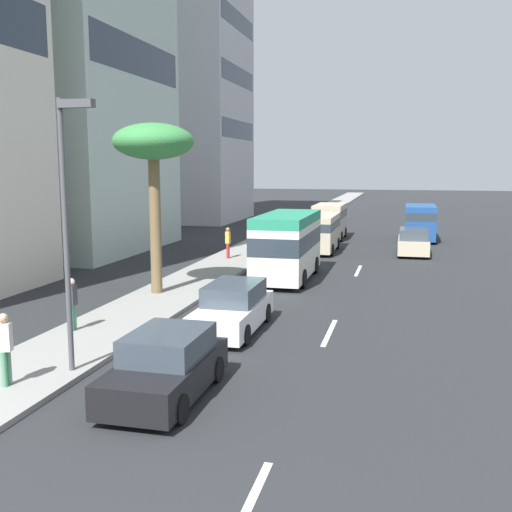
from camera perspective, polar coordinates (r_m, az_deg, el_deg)
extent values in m
plane|color=#26282B|center=(36.24, 10.26, -0.06)|extent=(198.00, 198.00, 0.00)
cube|color=gray|center=(37.35, -0.67, 0.45)|extent=(162.00, 3.11, 0.15)
cube|color=silver|center=(10.24, -0.94, -23.02)|extent=(3.20, 0.16, 0.01)
cube|color=silver|center=(19.80, 6.97, -7.19)|extent=(3.20, 0.16, 0.01)
cube|color=silver|center=(31.34, 9.65, -1.38)|extent=(3.20, 0.16, 0.01)
cube|color=silver|center=(28.42, 2.97, 0.64)|extent=(6.42, 2.24, 2.42)
cube|color=#268C66|center=(28.26, 2.99, 3.53)|extent=(6.42, 2.24, 0.46)
cube|color=#28333D|center=(28.36, 2.98, 1.56)|extent=(6.44, 2.24, 0.81)
cylinder|color=black|center=(26.59, 4.43, -2.15)|extent=(0.84, 0.26, 0.84)
cylinder|color=black|center=(27.02, -0.02, -1.96)|extent=(0.84, 0.26, 0.84)
cylinder|color=black|center=(30.22, 5.61, -0.87)|extent=(0.84, 0.26, 0.84)
cylinder|color=black|center=(30.59, 1.67, -0.71)|extent=(0.84, 0.26, 0.84)
cube|color=white|center=(19.72, -2.23, -5.54)|extent=(4.57, 1.72, 0.76)
cube|color=#38424C|center=(19.78, -2.06, -3.44)|extent=(2.51, 1.59, 0.62)
cylinder|color=black|center=(18.26, -1.06, -7.47)|extent=(0.64, 0.22, 0.64)
cylinder|color=black|center=(18.72, -5.80, -7.11)|extent=(0.64, 0.22, 0.64)
cylinder|color=black|center=(20.91, 0.96, -5.38)|extent=(0.64, 0.22, 0.64)
cylinder|color=black|center=(21.31, -3.22, -5.13)|extent=(0.64, 0.22, 0.64)
cube|color=beige|center=(44.49, 6.99, 3.38)|extent=(4.77, 2.05, 2.34)
cube|color=#2D3842|center=(44.45, 7.01, 4.04)|extent=(4.78, 2.05, 0.56)
cylinder|color=black|center=(43.07, 8.02, 1.84)|extent=(0.72, 0.24, 0.72)
cylinder|color=black|center=(43.31, 5.46, 1.93)|extent=(0.72, 0.24, 0.72)
cylinder|color=black|center=(45.90, 8.39, 2.25)|extent=(0.72, 0.24, 0.72)
cylinder|color=black|center=(46.13, 5.99, 2.33)|extent=(0.72, 0.24, 0.72)
cube|color=beige|center=(37.72, 14.67, 1.01)|extent=(4.49, 1.80, 0.78)
cube|color=#38424C|center=(37.42, 14.71, 2.04)|extent=(2.47, 1.66, 0.64)
cylinder|color=black|center=(39.13, 13.43, 0.95)|extent=(0.64, 0.22, 0.64)
cylinder|color=black|center=(39.16, 15.85, 0.87)|extent=(0.64, 0.22, 0.64)
cylinder|color=black|center=(36.37, 13.37, 0.39)|extent=(0.64, 0.22, 0.64)
cylinder|color=black|center=(36.40, 15.98, 0.29)|extent=(0.64, 0.22, 0.64)
cube|color=beige|center=(37.72, 6.07, 2.29)|extent=(5.25, 1.95, 2.12)
cube|color=#2D3842|center=(37.67, 6.08, 3.00)|extent=(5.26, 1.95, 0.51)
cylinder|color=black|center=(36.16, 7.16, 0.57)|extent=(0.72, 0.24, 0.72)
cylinder|color=black|center=(36.42, 4.27, 0.67)|extent=(0.72, 0.24, 0.72)
cylinder|color=black|center=(39.26, 7.71, 1.20)|extent=(0.72, 0.24, 0.72)
cylinder|color=black|center=(39.50, 5.04, 1.29)|extent=(0.72, 0.24, 0.72)
cube|color=#1E478C|center=(44.52, 15.26, 3.15)|extent=(4.78, 2.08, 2.34)
cube|color=#2D3842|center=(44.48, 15.29, 3.81)|extent=(4.79, 2.08, 0.56)
cylinder|color=black|center=(46.04, 13.95, 2.11)|extent=(0.72, 0.24, 0.72)
cylinder|color=black|center=(46.08, 16.41, 2.01)|extent=(0.72, 0.24, 0.72)
cylinder|color=black|center=(43.19, 13.94, 1.69)|extent=(0.72, 0.24, 0.72)
cylinder|color=black|center=(43.24, 16.55, 1.59)|extent=(0.72, 0.24, 0.72)
cube|color=black|center=(14.41, -8.56, -11.05)|extent=(4.09, 1.80, 0.75)
cube|color=#38424C|center=(14.38, -8.31, -8.24)|extent=(2.25, 1.66, 0.61)
cylinder|color=black|center=(13.11, -7.26, -14.16)|extent=(0.64, 0.22, 0.64)
cylinder|color=black|center=(13.76, -13.90, -13.22)|extent=(0.64, 0.22, 0.64)
cylinder|color=black|center=(15.33, -3.78, -10.66)|extent=(0.64, 0.22, 0.64)
cylinder|color=black|center=(15.90, -9.58, -10.06)|extent=(0.64, 0.22, 0.64)
cylinder|color=#4C8C66|center=(15.71, -22.73, -9.86)|extent=(0.14, 0.14, 0.86)
cylinder|color=#4C8C66|center=(15.83, -22.38, -9.70)|extent=(0.14, 0.14, 0.86)
cube|color=beige|center=(15.55, -22.72, -7.08)|extent=(0.29, 0.36, 0.68)
sphere|color=tan|center=(15.44, -22.81, -5.45)|extent=(0.23, 0.23, 0.23)
cylinder|color=#4C8C66|center=(20.07, -17.05, -5.66)|extent=(0.14, 0.14, 0.82)
cylinder|color=#4C8C66|center=(20.20, -16.82, -5.56)|extent=(0.14, 0.14, 0.82)
cube|color=#333338|center=(19.97, -17.02, -3.57)|extent=(0.33, 0.24, 0.65)
sphere|color=beige|center=(19.89, -17.08, -2.35)|extent=(0.22, 0.22, 0.22)
cylinder|color=red|center=(33.99, -2.71, 0.48)|extent=(0.14, 0.14, 0.85)
cylinder|color=red|center=(34.14, -2.63, 0.52)|extent=(0.14, 0.14, 0.85)
cube|color=gold|center=(33.97, -2.68, 1.77)|extent=(0.32, 0.23, 0.67)
sphere|color=#9E7251|center=(33.92, -2.69, 2.53)|extent=(0.23, 0.23, 0.23)
cylinder|color=brown|center=(24.87, -9.50, 2.98)|extent=(0.46, 0.46, 5.67)
ellipsoid|color=#388442|center=(24.77, -9.70, 10.65)|extent=(3.24, 3.24, 1.46)
cylinder|color=#4C4C51|center=(15.74, -17.55, 1.61)|extent=(0.14, 0.14, 6.83)
cube|color=#4C4C51|center=(15.47, -16.65, 13.66)|extent=(0.24, 0.90, 0.20)
cube|color=#2D3847|center=(38.31, -11.05, 17.93)|extent=(11.73, 0.08, 2.16)
cube|color=#BCBCC1|center=(61.28, -6.92, 19.71)|extent=(11.75, 10.90, 34.47)
cube|color=#2D3847|center=(58.53, -1.69, 11.85)|extent=(10.81, 0.08, 1.72)
cube|color=#2D3847|center=(59.02, -1.71, 16.67)|extent=(10.81, 0.08, 1.72)
cube|color=#2D3847|center=(59.91, -1.74, 21.38)|extent=(10.81, 0.08, 1.72)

